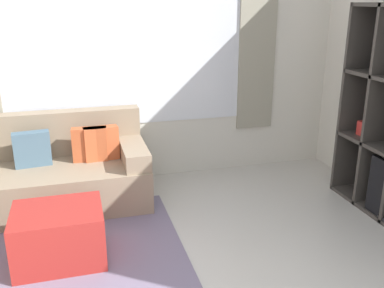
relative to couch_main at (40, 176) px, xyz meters
name	(u,v)px	position (x,y,z in m)	size (l,w,h in m)	color
wall_back	(126,59)	(0.95, 0.48, 1.04)	(6.00, 0.11, 2.70)	silver
couch_main	(40,176)	(0.00, 0.00, 0.00)	(2.10, 0.90, 0.88)	gray
ottoman	(59,235)	(0.19, -1.06, -0.09)	(0.68, 0.55, 0.44)	#A82823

